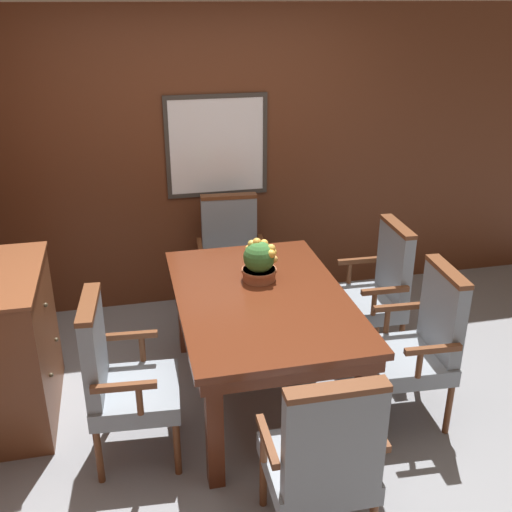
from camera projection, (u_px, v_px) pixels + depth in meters
name	position (u px, v px, depth m)	size (l,w,h in m)	color
ground_plane	(248.00, 424.00, 3.79)	(14.00, 14.00, 0.00)	gray
wall_back	(200.00, 163.00, 4.93)	(7.20, 0.08, 2.45)	#5B2D19
dining_table	(261.00, 309.00, 3.78)	(1.06, 1.61, 0.78)	#562614
chair_left_near	(120.00, 376.00, 3.35)	(0.53, 0.57, 1.02)	brown
chair_head_far	(231.00, 255.00, 4.89)	(0.57, 0.52, 1.02)	brown
chair_right_near	(420.00, 341.00, 3.68)	(0.52, 0.56, 1.02)	brown
chair_head_near	(323.00, 458.00, 2.76)	(0.55, 0.50, 1.02)	brown
chair_right_far	(376.00, 287.00, 4.36)	(0.51, 0.56, 1.02)	brown
potted_plant	(260.00, 261.00, 3.89)	(0.24, 0.23, 0.29)	#9E5638
sideboard_cabinet	(6.00, 347.00, 3.70)	(0.55, 0.94, 0.99)	brown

